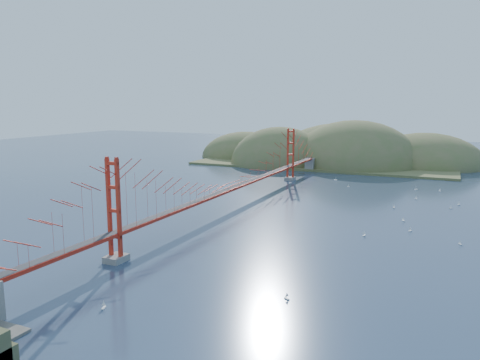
% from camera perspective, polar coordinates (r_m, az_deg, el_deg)
% --- Properties ---
extents(ground, '(320.00, 320.00, 0.00)m').
position_cam_1_polar(ground, '(78.89, -0.88, -3.30)').
color(ground, navy).
rests_on(ground, ground).
extents(bridge, '(2.20, 94.40, 12.00)m').
position_cam_1_polar(bridge, '(77.79, -0.83, 1.77)').
color(bridge, gray).
rests_on(bridge, ground).
extents(far_headlands, '(84.00, 58.00, 25.00)m').
position_cam_1_polar(far_headlands, '(142.41, 11.94, 2.27)').
color(far_headlands, olive).
rests_on(far_headlands, ground).
extents(sailboat_12, '(0.65, 0.59, 0.74)m').
position_cam_1_polar(sailboat_12, '(107.69, 11.58, 0.07)').
color(sailboat_12, white).
rests_on(sailboat_12, ground).
extents(sailboat_16, '(0.60, 0.60, 0.64)m').
position_cam_1_polar(sailboat_16, '(91.08, 20.69, -2.09)').
color(sailboat_16, white).
rests_on(sailboat_16, ground).
extents(sailboat_6, '(0.66, 0.66, 0.70)m').
position_cam_1_polar(sailboat_6, '(43.47, 5.73, -14.09)').
color(sailboat_6, white).
rests_on(sailboat_6, ground).
extents(sailboat_15, '(0.59, 0.59, 0.64)m').
position_cam_1_polar(sailboat_15, '(100.55, 23.18, -1.19)').
color(sailboat_15, white).
rests_on(sailboat_15, ground).
extents(sailboat_5, '(0.60, 0.60, 0.65)m').
position_cam_1_polar(sailboat_5, '(64.59, 25.25, -7.01)').
color(sailboat_5, white).
rests_on(sailboat_5, ground).
extents(sailboat_3, '(0.49, 0.42, 0.56)m').
position_cam_1_polar(sailboat_3, '(100.06, 13.07, -0.72)').
color(sailboat_3, white).
rests_on(sailboat_3, ground).
extents(sailboat_8, '(0.62, 0.62, 0.66)m').
position_cam_1_polar(sailboat_8, '(85.05, 24.30, -3.11)').
color(sailboat_8, white).
rests_on(sailboat_8, ground).
extents(sailboat_4, '(0.62, 0.62, 0.68)m').
position_cam_1_polar(sailboat_4, '(68.35, 20.02, -5.78)').
color(sailboat_4, white).
rests_on(sailboat_4, ground).
extents(sailboat_1, '(0.64, 0.64, 0.71)m').
position_cam_1_polar(sailboat_1, '(73.79, 19.30, -4.63)').
color(sailboat_1, white).
rests_on(sailboat_1, ground).
extents(sailboat_10, '(0.63, 0.65, 0.73)m').
position_cam_1_polar(sailboat_10, '(43.13, -16.28, -14.63)').
color(sailboat_10, white).
rests_on(sailboat_10, ground).
extents(sailboat_0, '(0.57, 0.63, 0.72)m').
position_cam_1_polar(sailboat_0, '(64.26, 14.89, -6.48)').
color(sailboat_0, white).
rests_on(sailboat_0, ground).
extents(sailboat_7, '(0.64, 0.55, 0.73)m').
position_cam_1_polar(sailboat_7, '(100.49, 20.65, -1.03)').
color(sailboat_7, white).
rests_on(sailboat_7, ground).
extents(sailboat_14, '(0.47, 0.58, 0.68)m').
position_cam_1_polar(sailboat_14, '(82.24, 18.25, -3.15)').
color(sailboat_14, white).
rests_on(sailboat_14, ground).
extents(sailboat_9, '(0.66, 0.66, 0.70)m').
position_cam_1_polar(sailboat_9, '(88.52, 25.11, -2.70)').
color(sailboat_9, white).
rests_on(sailboat_9, ground).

